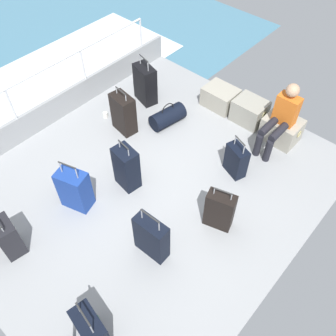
# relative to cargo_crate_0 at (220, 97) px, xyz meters

# --- Properties ---
(ground_plane) EXTENTS (4.40, 5.20, 0.06)m
(ground_plane) POSITION_rel_cargo_crate_0_xyz_m (0.30, -2.14, -0.21)
(ground_plane) COLOR #939699
(gunwale_port) EXTENTS (0.06, 5.20, 0.45)m
(gunwale_port) POSITION_rel_cargo_crate_0_xyz_m (-1.87, -2.14, 0.05)
(gunwale_port) COLOR #939699
(gunwale_port) RESTS_ON ground_plane
(railing_port) EXTENTS (0.04, 4.20, 1.02)m
(railing_port) POSITION_rel_cargo_crate_0_xyz_m (-1.87, -2.14, 0.60)
(railing_port) COLOR silver
(railing_port) RESTS_ON ground_plane
(sea_wake) EXTENTS (12.00, 12.00, 0.01)m
(sea_wake) POSITION_rel_cargo_crate_0_xyz_m (-3.30, -2.14, -0.52)
(sea_wake) COLOR teal
(sea_wake) RESTS_ON ground_plane
(cargo_crate_0) EXTENTS (0.60, 0.45, 0.35)m
(cargo_crate_0) POSITION_rel_cargo_crate_0_xyz_m (0.00, 0.00, 0.00)
(cargo_crate_0) COLOR #9E9989
(cargo_crate_0) RESTS_ON ground_plane
(cargo_crate_1) EXTENTS (0.56, 0.43, 0.40)m
(cargo_crate_1) POSITION_rel_cargo_crate_0_xyz_m (0.60, 0.01, 0.02)
(cargo_crate_1) COLOR gray
(cargo_crate_1) RESTS_ON ground_plane
(cargo_crate_2) EXTENTS (0.61, 0.45, 0.40)m
(cargo_crate_2) POSITION_rel_cargo_crate_0_xyz_m (1.24, -0.03, 0.02)
(cargo_crate_2) COLOR #9E9989
(cargo_crate_2) RESTS_ON ground_plane
(passenger_seated) EXTENTS (0.34, 0.66, 1.10)m
(passenger_seated) POSITION_rel_cargo_crate_0_xyz_m (1.24, -0.21, 0.41)
(passenger_seated) COLOR orange
(passenger_seated) RESTS_ON ground_plane
(suitcase_0) EXTENTS (0.46, 0.30, 0.73)m
(suitcase_0) POSITION_rel_cargo_crate_0_xyz_m (1.33, -4.09, 0.08)
(suitcase_0) COLOR black
(suitcase_0) RESTS_ON ground_plane
(suitcase_1) EXTENTS (0.46, 0.37, 0.83)m
(suitcase_1) POSITION_rel_cargo_crate_0_xyz_m (-0.20, -3.06, 0.14)
(suitcase_1) COLOR navy
(suitcase_1) RESTS_ON ground_plane
(suitcase_2) EXTENTS (0.41, 0.29, 0.73)m
(suitcase_2) POSITION_rel_cargo_crate_0_xyz_m (1.46, -2.02, 0.13)
(suitcase_2) COLOR black
(suitcase_2) RESTS_ON ground_plane
(suitcase_3) EXTENTS (0.45, 0.21, 0.80)m
(suitcase_3) POSITION_rel_cargo_crate_0_xyz_m (1.08, -2.90, 0.14)
(suitcase_3) COLOR black
(suitcase_3) RESTS_ON ground_plane
(suitcase_4) EXTENTS (0.37, 0.29, 0.82)m
(suitcase_4) POSITION_rel_cargo_crate_0_xyz_m (0.06, -2.34, 0.17)
(suitcase_4) COLOR black
(suitcase_4) RESTS_ON ground_plane
(suitcase_5) EXTENTS (0.47, 0.35, 0.87)m
(suitcase_5) POSITION_rel_cargo_crate_0_xyz_m (-1.09, -0.77, 0.17)
(suitcase_5) COLOR black
(suitcase_5) RESTS_ON ground_plane
(suitcase_6) EXTENTS (0.44, 0.30, 0.81)m
(suitcase_6) POSITION_rel_cargo_crate_0_xyz_m (-0.81, -1.56, 0.16)
(suitcase_6) COLOR black
(suitcase_6) RESTS_ON ground_plane
(suitcase_7) EXTENTS (0.39, 0.29, 0.68)m
(suitcase_7) POSITION_rel_cargo_crate_0_xyz_m (1.10, -1.11, 0.08)
(suitcase_7) COLOR black
(suitcase_7) RESTS_ON ground_plane
(suitcase_8) EXTENTS (0.38, 0.29, 0.65)m
(suitcase_8) POSITION_rel_cargo_crate_0_xyz_m (-0.27, -4.07, 0.10)
(suitcase_8) COLOR black
(suitcase_8) RESTS_ON ground_plane
(duffel_bag) EXTENTS (0.39, 0.64, 0.43)m
(duffel_bag) POSITION_rel_cargo_crate_0_xyz_m (-0.37, -0.98, -0.03)
(duffel_bag) COLOR black
(duffel_bag) RESTS_ON ground_plane
(paper_cup) EXTENTS (0.08, 0.08, 0.10)m
(paper_cup) POSITION_rel_cargo_crate_0_xyz_m (-1.28, -1.58, -0.13)
(paper_cup) COLOR white
(paper_cup) RESTS_ON ground_plane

